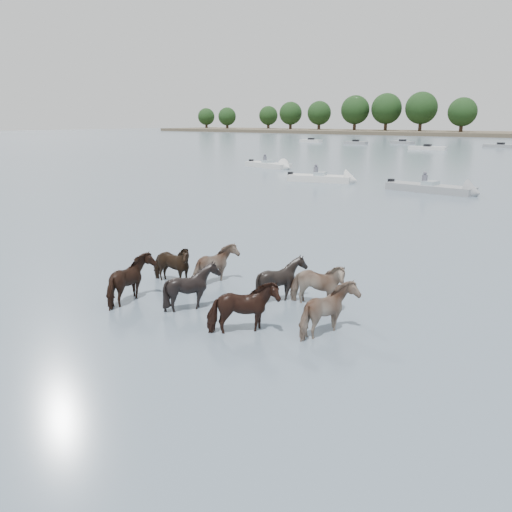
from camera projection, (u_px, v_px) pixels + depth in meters
The scene contains 7 objects.
ground at pixel (241, 313), 13.13m from camera, with size 400.00×400.00×0.00m, color slate.
shoreline at pixel (367, 132), 169.37m from camera, with size 160.00×30.00×1.00m, color #4C4233.
pony_herd at pixel (230, 286), 13.57m from camera, with size 7.15×4.22×1.36m.
motorboat_a at pixel (330, 179), 40.19m from camera, with size 5.50×2.93×1.92m.
motorboat_b at pixel (442, 190), 34.20m from camera, with size 6.38×2.13×1.92m.
motorboat_f at pixel (273, 166), 51.44m from camera, with size 5.93×2.76×1.92m.
treeline at pixel (386, 112), 165.60m from camera, with size 151.03×21.32×12.47m.
Camera 1 is at (7.81, -9.57, 4.69)m, focal length 37.09 mm.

